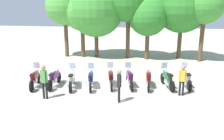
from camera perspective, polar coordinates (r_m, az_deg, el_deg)
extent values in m
plane|color=#ADA899|center=(13.80, -0.37, -4.14)|extent=(80.00, 80.00, 0.00)
cylinder|color=black|center=(15.14, -17.47, -1.83)|extent=(0.25, 0.65, 0.64)
cylinder|color=black|center=(13.71, -18.94, -3.71)|extent=(0.25, 0.65, 0.64)
cube|color=silver|center=(15.05, -17.57, -0.59)|extent=(0.20, 0.38, 0.04)
cube|color=maroon|center=(14.37, -18.23, -1.34)|extent=(0.48, 0.98, 0.30)
cube|color=silver|center=(14.40, -18.19, -2.42)|extent=(0.31, 0.44, 0.24)
cube|color=black|center=(13.95, -18.69, -1.05)|extent=(0.34, 0.48, 0.08)
cylinder|color=silver|center=(14.97, -17.64, -0.78)|extent=(0.10, 0.23, 0.64)
cylinder|color=silver|center=(14.80, -17.82, 0.37)|extent=(0.61, 0.18, 0.04)
sphere|color=silver|center=(14.95, -17.67, 0.06)|extent=(0.19, 0.19, 0.16)
cylinder|color=silver|center=(14.18, -19.09, -3.02)|extent=(0.24, 0.70, 0.07)
cube|color=silver|center=(14.81, -17.83, 1.18)|extent=(0.38, 0.21, 0.39)
cylinder|color=black|center=(14.89, -12.78, -1.78)|extent=(0.15, 0.65, 0.64)
cylinder|color=black|center=(13.51, -14.85, -3.67)|extent=(0.15, 0.65, 0.64)
cube|color=silver|center=(14.80, -12.86, -0.52)|extent=(0.15, 0.37, 0.04)
cube|color=#59196B|center=(14.14, -13.79, -1.27)|extent=(0.33, 0.97, 0.30)
cube|color=silver|center=(14.17, -13.79, -2.37)|extent=(0.25, 0.41, 0.24)
cube|color=black|center=(13.73, -14.39, -0.97)|extent=(0.27, 0.46, 0.08)
cylinder|color=silver|center=(14.72, -12.96, -0.71)|extent=(0.07, 0.23, 0.64)
cylinder|color=silver|center=(14.56, -13.15, 0.47)|extent=(0.62, 0.08, 0.04)
sphere|color=silver|center=(14.70, -12.96, 0.14)|extent=(0.17, 0.17, 0.16)
cylinder|color=silver|center=(13.98, -14.80, -2.94)|extent=(0.12, 0.70, 0.07)
cylinder|color=black|center=(14.50, -9.34, -2.06)|extent=(0.24, 0.65, 0.64)
cylinder|color=black|center=(13.04, -10.07, -4.07)|extent=(0.24, 0.65, 0.64)
cube|color=silver|center=(14.41, -9.40, -0.76)|extent=(0.20, 0.38, 0.04)
cube|color=silver|center=(13.71, -9.73, -1.55)|extent=(0.47, 0.98, 0.30)
cube|color=silver|center=(13.74, -9.70, -2.69)|extent=(0.30, 0.44, 0.24)
cube|color=black|center=(13.28, -9.96, -1.26)|extent=(0.33, 0.48, 0.08)
cylinder|color=silver|center=(14.33, -9.43, -0.96)|extent=(0.10, 0.23, 0.64)
cylinder|color=silver|center=(14.15, -9.53, 0.24)|extent=(0.61, 0.17, 0.04)
sphere|color=silver|center=(14.31, -9.45, -0.09)|extent=(0.19, 0.19, 0.16)
cylinder|color=silver|center=(13.50, -10.51, -3.33)|extent=(0.23, 0.70, 0.07)
cube|color=silver|center=(14.16, -9.54, 1.09)|extent=(0.38, 0.21, 0.39)
cylinder|color=black|center=(14.37, -4.98, -2.07)|extent=(0.24, 0.65, 0.64)
cylinder|color=black|center=(12.89, -5.25, -4.11)|extent=(0.24, 0.65, 0.64)
cube|color=silver|center=(14.27, -5.02, -0.77)|extent=(0.20, 0.38, 0.04)
cube|color=navy|center=(13.57, -5.14, -1.57)|extent=(0.46, 0.98, 0.30)
cube|color=silver|center=(13.60, -5.12, -2.72)|extent=(0.30, 0.44, 0.24)
cube|color=black|center=(13.13, -5.23, -1.28)|extent=(0.33, 0.48, 0.08)
cylinder|color=silver|center=(14.19, -5.03, -0.97)|extent=(0.10, 0.23, 0.64)
cylinder|color=silver|center=(14.01, -5.07, 0.25)|extent=(0.61, 0.17, 0.04)
sphere|color=silver|center=(14.17, -5.04, -0.09)|extent=(0.19, 0.19, 0.16)
cylinder|color=silver|center=(13.34, -5.85, -3.36)|extent=(0.22, 0.70, 0.07)
cube|color=silver|center=(14.02, -5.08, 1.10)|extent=(0.38, 0.21, 0.39)
cylinder|color=black|center=(14.52, -0.46, -1.83)|extent=(0.25, 0.65, 0.64)
cylinder|color=black|center=(13.04, -0.12, -3.82)|extent=(0.25, 0.65, 0.64)
cube|color=silver|center=(14.42, -0.46, -0.54)|extent=(0.20, 0.38, 0.04)
cube|color=maroon|center=(13.72, -0.31, -1.31)|extent=(0.47, 0.98, 0.30)
cube|color=silver|center=(13.75, -0.30, -2.45)|extent=(0.31, 0.44, 0.24)
cube|color=black|center=(13.29, -0.23, -1.02)|extent=(0.34, 0.48, 0.08)
cylinder|color=silver|center=(14.34, -0.44, -0.73)|extent=(0.10, 0.23, 0.64)
cylinder|color=silver|center=(14.17, -0.43, 0.47)|extent=(0.61, 0.18, 0.04)
sphere|color=silver|center=(14.32, -0.45, 0.14)|extent=(0.19, 0.19, 0.16)
cylinder|color=silver|center=(13.48, -0.91, -3.09)|extent=(0.23, 0.70, 0.07)
cube|color=silver|center=(14.18, -0.44, 1.32)|extent=(0.38, 0.21, 0.39)
cylinder|color=black|center=(14.53, 3.80, -1.85)|extent=(0.26, 0.64, 0.64)
cylinder|color=black|center=(13.08, 4.79, -3.82)|extent=(0.26, 0.64, 0.64)
cube|color=silver|center=(14.44, 3.82, -0.56)|extent=(0.21, 0.38, 0.04)
cube|color=#59196B|center=(13.74, 4.26, -1.33)|extent=(0.50, 0.98, 0.30)
cube|color=silver|center=(13.78, 4.27, -2.47)|extent=(0.32, 0.44, 0.24)
cube|color=black|center=(13.31, 4.55, -1.03)|extent=(0.34, 0.49, 0.08)
cylinder|color=silver|center=(14.36, 3.87, -0.75)|extent=(0.11, 0.23, 0.64)
cylinder|color=silver|center=(14.18, 3.95, 0.45)|extent=(0.61, 0.19, 0.04)
sphere|color=silver|center=(14.34, 3.86, 0.12)|extent=(0.20, 0.20, 0.16)
cylinder|color=silver|center=(13.49, 3.79, -3.11)|extent=(0.25, 0.69, 0.07)
cube|color=silver|center=(14.19, 3.93, 1.30)|extent=(0.38, 0.22, 0.39)
cylinder|color=black|center=(14.55, 8.70, -1.97)|extent=(0.14, 0.64, 0.64)
cylinder|color=black|center=(13.08, 8.87, -3.95)|extent=(0.14, 0.64, 0.64)
cube|color=silver|center=(14.46, 8.75, -0.68)|extent=(0.14, 0.37, 0.04)
cube|color=red|center=(13.76, 8.83, -1.46)|extent=(0.31, 0.96, 0.30)
cube|color=silver|center=(13.79, 8.80, -2.59)|extent=(0.24, 0.41, 0.24)
cube|color=black|center=(13.32, 8.92, -1.16)|extent=(0.26, 0.45, 0.08)
cylinder|color=silver|center=(14.38, 8.76, -0.87)|extent=(0.06, 0.23, 0.64)
cylinder|color=silver|center=(14.20, 8.82, 0.33)|extent=(0.62, 0.07, 0.04)
sphere|color=silver|center=(14.36, 8.79, 0.00)|extent=(0.17, 0.17, 0.16)
cylinder|color=silver|center=(13.52, 8.14, -3.20)|extent=(0.11, 0.70, 0.07)
cylinder|color=black|center=(14.72, 12.22, -1.95)|extent=(0.28, 0.64, 0.64)
cylinder|color=black|center=(13.34, 14.36, -3.88)|extent=(0.28, 0.64, 0.64)
cube|color=silver|center=(14.62, 12.29, -0.67)|extent=(0.22, 0.38, 0.04)
cube|color=#1E6033|center=(13.97, 13.26, -1.44)|extent=(0.53, 0.98, 0.30)
cube|color=silver|center=(14.00, 13.26, -2.55)|extent=(0.33, 0.45, 0.24)
cube|color=black|center=(13.55, 13.87, -1.14)|extent=(0.36, 0.49, 0.08)
cylinder|color=silver|center=(14.55, 12.40, -0.86)|extent=(0.11, 0.23, 0.64)
cylinder|color=silver|center=(14.38, 12.59, 0.32)|extent=(0.60, 0.22, 0.04)
sphere|color=silver|center=(14.53, 12.40, 0.00)|extent=(0.20, 0.20, 0.16)
cylinder|color=silver|center=(13.70, 13.04, -3.20)|extent=(0.27, 0.69, 0.07)
cube|color=silver|center=(14.39, 12.56, 1.15)|extent=(0.38, 0.23, 0.39)
cylinder|color=black|center=(15.11, 16.79, -1.81)|extent=(0.18, 0.65, 0.64)
cylinder|color=black|center=(13.69, 18.28, -3.69)|extent=(0.18, 0.65, 0.64)
cube|color=silver|center=(15.02, 16.88, -0.56)|extent=(0.16, 0.37, 0.04)
cube|color=silver|center=(14.34, 17.56, -1.31)|extent=(0.38, 0.98, 0.30)
cube|color=silver|center=(14.37, 17.52, -2.40)|extent=(0.27, 0.42, 0.24)
cube|color=black|center=(13.92, 18.02, -1.02)|extent=(0.29, 0.47, 0.08)
cylinder|color=silver|center=(14.94, 16.96, -0.75)|extent=(0.08, 0.23, 0.64)
cylinder|color=silver|center=(14.78, 17.14, 0.40)|extent=(0.62, 0.11, 0.04)
sphere|color=silver|center=(14.93, 16.98, 0.09)|extent=(0.18, 0.18, 0.16)
cylinder|color=silver|center=(14.07, 17.17, -2.99)|extent=(0.16, 0.70, 0.07)
cube|color=silver|center=(14.78, 17.14, 1.21)|extent=(0.37, 0.18, 0.39)
cylinder|color=black|center=(12.91, 16.10, -4.29)|extent=(0.12, 0.12, 0.79)
cylinder|color=black|center=(12.95, 16.84, -4.28)|extent=(0.12, 0.12, 0.79)
cube|color=gold|center=(12.72, 16.70, -1.34)|extent=(0.24, 0.22, 0.59)
cylinder|color=gold|center=(12.68, 16.00, -1.27)|extent=(0.09, 0.09, 0.56)
cylinder|color=gold|center=(12.76, 17.41, -1.29)|extent=(0.09, 0.09, 0.56)
sphere|color=#A87A5B|center=(12.61, 16.85, 0.54)|extent=(0.24, 0.24, 0.21)
cylinder|color=black|center=(12.48, -16.25, -4.80)|extent=(0.12, 0.12, 0.86)
cylinder|color=black|center=(12.40, -15.57, -4.88)|extent=(0.12, 0.12, 0.86)
cube|color=#4C8C47|center=(12.21, -16.17, -1.51)|extent=(0.23, 0.21, 0.65)
cylinder|color=#4C8C47|center=(12.28, -16.82, -1.39)|extent=(0.09, 0.09, 0.61)
cylinder|color=#4C8C47|center=(12.13, -15.52, -1.50)|extent=(0.09, 0.09, 0.61)
sphere|color=#A87A5B|center=(12.09, -16.33, 0.62)|extent=(0.25, 0.25, 0.23)
cylinder|color=black|center=(11.65, 1.65, -5.77)|extent=(0.14, 0.14, 0.80)
cylinder|color=black|center=(11.49, 1.76, -6.07)|extent=(0.14, 0.14, 0.80)
cube|color=#262628|center=(11.34, 1.73, -2.60)|extent=(0.25, 0.27, 0.60)
cylinder|color=#262628|center=(11.49, 1.63, -2.29)|extent=(0.10, 0.10, 0.57)
cylinder|color=#262628|center=(11.18, 1.84, -2.78)|extent=(0.10, 0.10, 0.57)
sphere|color=#A87A5B|center=(11.21, 1.75, -0.46)|extent=(0.27, 0.27, 0.22)
cylinder|color=brown|center=(22.43, -11.00, 7.55)|extent=(0.36, 0.36, 3.40)
sphere|color=#4C9E3D|center=(22.25, -11.38, 14.98)|extent=(3.44, 3.44, 3.44)
cylinder|color=brown|center=(22.01, -7.06, 6.97)|extent=(0.36, 0.36, 2.94)
sphere|color=#4C9E3D|center=(21.80, -7.30, 14.01)|extent=(3.52, 3.52, 3.52)
cylinder|color=brown|center=(21.95, -3.77, 6.57)|extent=(0.36, 0.36, 2.59)
sphere|color=#3D8E33|center=(21.71, -3.92, 14.54)|extent=(4.99, 4.99, 4.99)
cylinder|color=brown|center=(21.32, 3.85, 7.88)|extent=(0.36, 0.36, 3.75)
sphere|color=#2D7A28|center=(21.16, 4.01, 16.46)|extent=(3.74, 3.74, 3.74)
cylinder|color=brown|center=(21.10, 8.49, 6.05)|extent=(0.36, 0.36, 2.56)
sphere|color=#2D7A28|center=(20.86, 8.76, 12.77)|extent=(3.40, 3.40, 3.40)
cylinder|color=brown|center=(22.01, 16.02, 6.53)|extent=(0.36, 0.36, 2.97)
sphere|color=#2D7A28|center=(21.80, 16.63, 14.55)|extent=(4.56, 4.56, 4.56)
cylinder|color=brown|center=(21.35, 20.85, 6.77)|extent=(0.36, 0.36, 3.62)
sphere|color=#3D8E33|center=(21.17, 21.62, 14.66)|extent=(3.24, 3.24, 3.24)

